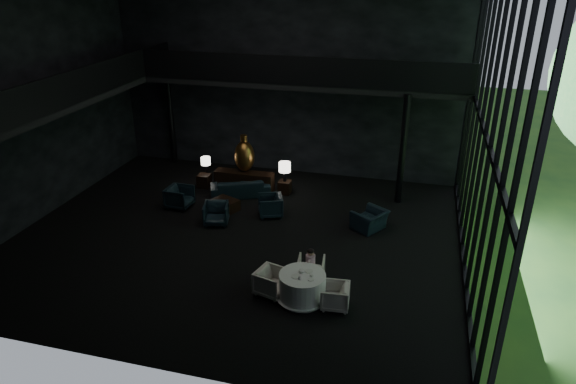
% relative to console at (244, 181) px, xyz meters
% --- Properties ---
extents(floor, '(14.00, 12.00, 0.02)m').
position_rel_console_xyz_m(floor, '(1.03, -3.62, -0.36)').
color(floor, black).
rests_on(floor, ground).
extents(wall_back, '(14.00, 0.04, 8.00)m').
position_rel_console_xyz_m(wall_back, '(1.03, 2.38, 3.64)').
color(wall_back, black).
rests_on(wall_back, ground).
extents(wall_front, '(14.00, 0.04, 8.00)m').
position_rel_console_xyz_m(wall_front, '(1.03, -9.62, 3.64)').
color(wall_front, black).
rests_on(wall_front, ground).
extents(wall_left, '(0.04, 12.00, 8.00)m').
position_rel_console_xyz_m(wall_left, '(-5.97, -3.62, 3.64)').
color(wall_left, black).
rests_on(wall_left, ground).
extents(curtain_wall, '(0.20, 12.00, 8.00)m').
position_rel_console_xyz_m(curtain_wall, '(7.98, -3.62, 3.64)').
color(curtain_wall, black).
rests_on(curtain_wall, ground).
extents(mezzanine_left, '(2.00, 12.00, 0.25)m').
position_rel_console_xyz_m(mezzanine_left, '(-4.97, -3.62, 3.64)').
color(mezzanine_left, black).
rests_on(mezzanine_left, wall_left).
extents(mezzanine_back, '(12.00, 2.00, 0.25)m').
position_rel_console_xyz_m(mezzanine_back, '(2.03, 1.38, 3.64)').
color(mezzanine_back, black).
rests_on(mezzanine_back, wall_back).
extents(railing_left, '(0.06, 12.00, 1.00)m').
position_rel_console_xyz_m(railing_left, '(-3.97, -3.62, 4.24)').
color(railing_left, black).
rests_on(railing_left, mezzanine_left).
extents(railing_back, '(12.00, 0.06, 1.00)m').
position_rel_console_xyz_m(railing_back, '(2.03, 0.38, 4.24)').
color(railing_back, black).
rests_on(railing_back, mezzanine_back).
extents(column_nw, '(0.24, 0.24, 4.00)m').
position_rel_console_xyz_m(column_nw, '(-3.97, 2.08, 1.64)').
color(column_nw, black).
rests_on(column_nw, floor).
extents(column_ne, '(0.24, 0.24, 4.00)m').
position_rel_console_xyz_m(column_ne, '(5.83, 0.38, 1.64)').
color(column_ne, black).
rests_on(column_ne, floor).
extents(console, '(2.29, 0.52, 0.73)m').
position_rel_console_xyz_m(console, '(0.00, 0.00, 0.00)').
color(console, black).
rests_on(console, floor).
extents(bronze_urn, '(0.77, 0.77, 1.43)m').
position_rel_console_xyz_m(bronze_urn, '(0.00, 0.13, 0.98)').
color(bronze_urn, '#A6762F').
rests_on(bronze_urn, console).
extents(side_table_left, '(0.46, 0.46, 0.51)m').
position_rel_console_xyz_m(side_table_left, '(-1.60, -0.16, -0.11)').
color(side_table_left, black).
rests_on(side_table_left, floor).
extents(table_lamp_left, '(0.37, 0.37, 0.63)m').
position_rel_console_xyz_m(table_lamp_left, '(-1.60, 0.10, 0.60)').
color(table_lamp_left, black).
rests_on(table_lamp_left, side_table_left).
extents(side_table_right, '(0.45, 0.45, 0.50)m').
position_rel_console_xyz_m(side_table_right, '(1.60, 0.05, -0.12)').
color(side_table_right, black).
rests_on(side_table_right, floor).
extents(table_lamp_right, '(0.45, 0.45, 0.75)m').
position_rel_console_xyz_m(table_lamp_right, '(1.60, 0.07, 0.67)').
color(table_lamp_right, black).
rests_on(table_lamp_right, side_table_right).
extents(sofa, '(2.42, 1.56, 0.92)m').
position_rel_console_xyz_m(sofa, '(0.04, -0.56, 0.09)').
color(sofa, black).
rests_on(sofa, floor).
extents(lounge_armchair_west, '(0.91, 0.96, 0.95)m').
position_rel_console_xyz_m(lounge_armchair_west, '(-1.72, -2.08, 0.11)').
color(lounge_armchair_west, black).
rests_on(lounge_armchair_west, floor).
extents(lounge_armchair_east, '(1.04, 1.07, 0.87)m').
position_rel_console_xyz_m(lounge_armchair_east, '(1.61, -1.89, 0.07)').
color(lounge_armchair_east, black).
rests_on(lounge_armchair_east, floor).
extents(lounge_armchair_south, '(1.00, 0.96, 0.85)m').
position_rel_console_xyz_m(lounge_armchair_south, '(0.03, -2.95, 0.06)').
color(lounge_armchair_south, black).
rests_on(lounge_armchair_south, floor).
extents(window_armchair, '(1.06, 1.17, 0.86)m').
position_rel_console_xyz_m(window_armchair, '(5.04, -2.03, 0.07)').
color(window_armchair, black).
rests_on(window_armchair, floor).
extents(coffee_table, '(1.17, 1.17, 0.39)m').
position_rel_console_xyz_m(coffee_table, '(-0.11, -1.99, -0.17)').
color(coffee_table, black).
rests_on(coffee_table, floor).
extents(dining_table, '(1.38, 1.38, 0.75)m').
position_rel_console_xyz_m(dining_table, '(3.79, -6.34, -0.04)').
color(dining_table, white).
rests_on(dining_table, floor).
extents(dining_chair_north, '(0.76, 0.72, 0.71)m').
position_rel_console_xyz_m(dining_chair_north, '(3.82, -5.42, -0.01)').
color(dining_chair_north, '#B8AD97').
rests_on(dining_chair_north, floor).
extents(dining_chair_east, '(0.64, 0.68, 0.65)m').
position_rel_console_xyz_m(dining_chair_east, '(4.67, -6.46, -0.04)').
color(dining_chair_east, '#A79F8C').
rests_on(dining_chair_east, floor).
extents(dining_chair_west, '(0.87, 0.90, 0.77)m').
position_rel_console_xyz_m(dining_chair_west, '(2.95, -6.30, 0.02)').
color(dining_chair_west, '#AAA091').
rests_on(dining_chair_west, floor).
extents(child, '(0.26, 0.26, 0.56)m').
position_rel_console_xyz_m(child, '(3.81, -5.47, 0.36)').
color(child, '#DCA1C1').
rests_on(child, dining_chair_north).
extents(plate_a, '(0.27, 0.27, 0.01)m').
position_rel_console_xyz_m(plate_a, '(3.65, -6.47, 0.39)').
color(plate_a, white).
rests_on(plate_a, dining_table).
extents(plate_b, '(0.25, 0.25, 0.01)m').
position_rel_console_xyz_m(plate_b, '(3.92, -6.15, 0.39)').
color(plate_b, white).
rests_on(plate_b, dining_table).
extents(saucer, '(0.17, 0.17, 0.01)m').
position_rel_console_xyz_m(saucer, '(4.05, -6.51, 0.39)').
color(saucer, white).
rests_on(saucer, dining_table).
extents(coffee_cup, '(0.10, 0.10, 0.07)m').
position_rel_console_xyz_m(coffee_cup, '(4.03, -6.37, 0.43)').
color(coffee_cup, white).
rests_on(coffee_cup, saucer).
extents(cereal_bowl, '(0.16, 0.16, 0.08)m').
position_rel_console_xyz_m(cereal_bowl, '(3.75, -6.24, 0.43)').
color(cereal_bowl, white).
rests_on(cereal_bowl, dining_table).
extents(cream_pot, '(0.07, 0.07, 0.07)m').
position_rel_console_xyz_m(cream_pot, '(3.76, -6.57, 0.42)').
color(cream_pot, '#99999E').
rests_on(cream_pot, dining_table).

